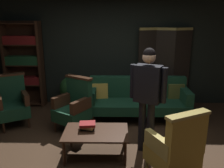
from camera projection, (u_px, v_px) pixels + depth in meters
ground_plane at (111, 154)px, 3.81m from camera, size 10.00×10.00×0.00m
back_wall at (113, 48)px, 5.78m from camera, size 7.20×0.10×2.80m
folding_screen at (164, 67)px, 5.67m from camera, size 1.28×0.23×1.90m
bookshelf at (24, 63)px, 5.66m from camera, size 0.90×0.32×2.05m
velvet_couch at (138, 98)px, 5.07m from camera, size 2.12×0.78×0.88m
coffee_table at (96, 134)px, 3.67m from camera, size 1.00×0.64×0.42m
armchair_gilt_accent at (176, 148)px, 3.06m from camera, size 0.78×0.77×1.04m
armchair_wing_left at (12, 102)px, 4.72m from camera, size 0.79×0.79×1.04m
armchair_wing_right at (74, 106)px, 4.53m from camera, size 0.80×0.80×1.04m
standing_figure at (148, 92)px, 3.63m from camera, size 0.54×0.37×1.70m
potted_plant at (70, 91)px, 5.62m from camera, size 0.48×0.48×0.77m
book_black_cloth at (88, 129)px, 3.72m from camera, size 0.22×0.16×0.03m
book_tan_leather at (88, 127)px, 3.71m from camera, size 0.24×0.21×0.04m
book_red_leather at (87, 124)px, 3.70m from camera, size 0.27×0.22×0.04m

